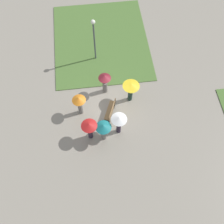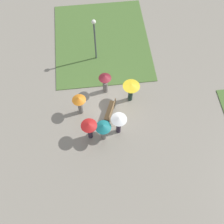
# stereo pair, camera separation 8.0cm
# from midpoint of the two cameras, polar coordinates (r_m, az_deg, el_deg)

# --- Properties ---
(ground_plane) EXTENTS (90.00, 90.00, 0.00)m
(ground_plane) POSITION_cam_midpoint_polar(r_m,az_deg,el_deg) (20.47, -0.05, 1.47)
(ground_plane) COLOR gray
(lawn_patch_near) EXTENTS (9.15, 7.72, 0.06)m
(lawn_patch_near) POSITION_cam_midpoint_polar(r_m,az_deg,el_deg) (24.24, -2.00, 14.26)
(lawn_patch_near) COLOR #4C7033
(lawn_patch_near) RESTS_ON ground_plane
(park_bench) EXTENTS (1.63, 1.00, 0.90)m
(park_bench) POSITION_cam_midpoint_polar(r_m,az_deg,el_deg) (19.70, -0.12, 0.36)
(park_bench) COLOR brown
(park_bench) RESTS_ON ground_plane
(lamp_post) EXTENTS (0.32, 0.32, 3.98)m
(lamp_post) POSITION_cam_midpoint_polar(r_m,az_deg,el_deg) (21.13, -3.44, 15.39)
(lamp_post) COLOR #474C51
(lamp_post) RESTS_ON ground_plane
(crowd_person_yellow) EXTENTS (1.19, 1.19, 1.94)m
(crowd_person_yellow) POSITION_cam_midpoint_polar(r_m,az_deg,el_deg) (19.52, 4.03, 4.93)
(crowd_person_yellow) COLOR #1E3328
(crowd_person_yellow) RESTS_ON ground_plane
(crowd_person_red) EXTENTS (1.05, 1.05, 1.89)m
(crowd_person_red) POSITION_cam_midpoint_polar(r_m,az_deg,el_deg) (18.07, -4.53, -3.07)
(crowd_person_red) COLOR #2D2333
(crowd_person_red) RESTS_ON ground_plane
(crowd_person_orange) EXTENTS (0.94, 0.94, 1.91)m
(crowd_person_orange) POSITION_cam_midpoint_polar(r_m,az_deg,el_deg) (19.11, -6.53, 2.03)
(crowd_person_orange) COLOR slate
(crowd_person_orange) RESTS_ON ground_plane
(crowd_person_white) EXTENTS (1.04, 1.04, 1.98)m
(crowd_person_white) POSITION_cam_midpoint_polar(r_m,az_deg,el_deg) (18.16, 1.52, -1.89)
(crowd_person_white) COLOR #2D2333
(crowd_person_white) RESTS_ON ground_plane
(crowd_person_teal) EXTENTS (1.03, 1.03, 1.85)m
(crowd_person_teal) POSITION_cam_midpoint_polar(r_m,az_deg,el_deg) (18.03, -1.64, -3.40)
(crowd_person_teal) COLOR slate
(crowd_person_teal) RESTS_ON ground_plane
(crowd_person_maroon) EXTENTS (0.91, 0.91, 1.89)m
(crowd_person_maroon) POSITION_cam_midpoint_polar(r_m,az_deg,el_deg) (20.05, -1.30, 6.39)
(crowd_person_maroon) COLOR slate
(crowd_person_maroon) RESTS_ON ground_plane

